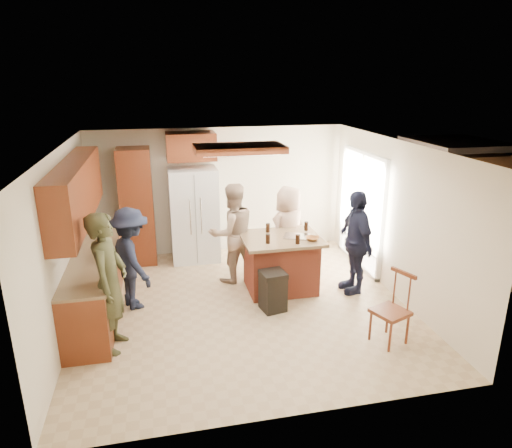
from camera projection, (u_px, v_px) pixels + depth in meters
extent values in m
plane|color=tan|center=(243.00, 306.00, 7.16)|extent=(5.00, 5.00, 0.00)
plane|color=white|center=(242.00, 146.00, 6.38)|extent=(5.00, 5.00, 0.00)
plane|color=beige|center=(220.00, 191.00, 9.09)|extent=(5.00, 0.00, 5.00)
plane|color=beige|center=(290.00, 312.00, 4.45)|extent=(5.00, 0.00, 5.00)
plane|color=beige|center=(64.00, 243.00, 6.26)|extent=(0.00, 5.00, 5.00)
plane|color=beige|center=(396.00, 220.00, 7.27)|extent=(0.00, 5.00, 5.00)
cube|color=white|center=(362.00, 211.00, 8.44)|extent=(0.02, 1.60, 2.10)
cube|color=white|center=(361.00, 211.00, 8.44)|extent=(0.08, 1.72, 2.10)
cube|color=maroon|center=(239.00, 148.00, 6.58)|extent=(1.30, 0.70, 0.10)
cube|color=white|center=(239.00, 153.00, 6.60)|extent=(1.10, 0.50, 0.02)
cube|color=olive|center=(429.00, 259.00, 9.09)|extent=(3.00, 3.00, 0.10)
cube|color=#593319|center=(449.00, 199.00, 9.46)|extent=(1.40, 1.60, 2.00)
imported|color=#373820|center=(109.00, 283.00, 5.80)|extent=(0.62, 0.77, 1.87)
imported|color=tan|center=(232.00, 233.00, 7.81)|extent=(0.96, 0.73, 1.75)
imported|color=tan|center=(288.00, 231.00, 8.12)|extent=(0.94, 0.84, 1.62)
imported|color=#181B31|center=(355.00, 242.00, 7.43)|extent=(0.54, 1.02, 1.72)
imported|color=#181D30|center=(132.00, 259.00, 6.92)|extent=(0.86, 1.13, 1.59)
cube|color=maroon|center=(97.00, 282.00, 6.95)|extent=(0.60, 3.00, 0.88)
cube|color=#846B4C|center=(93.00, 254.00, 6.81)|extent=(0.64, 3.00, 0.04)
cube|color=maroon|center=(76.00, 191.00, 6.48)|extent=(0.35, 3.00, 0.85)
cube|color=maroon|center=(137.00, 207.00, 8.54)|extent=(0.60, 0.60, 2.20)
cube|color=maroon|center=(191.00, 146.00, 8.41)|extent=(0.90, 0.60, 0.50)
cube|color=white|center=(194.00, 215.00, 8.74)|extent=(0.90, 0.72, 1.80)
cube|color=gray|center=(196.00, 220.00, 8.40)|extent=(0.01, 0.01, 1.71)
cylinder|color=silver|center=(190.00, 217.00, 8.32)|extent=(0.02, 0.02, 0.70)
cylinder|color=silver|center=(201.00, 216.00, 8.36)|extent=(0.02, 0.02, 0.70)
cube|color=#A23F29|center=(281.00, 265.00, 7.60)|extent=(1.10, 0.85, 0.88)
cube|color=brown|center=(281.00, 238.00, 7.45)|extent=(1.28, 1.03, 0.05)
cube|color=silver|center=(297.00, 236.00, 7.45)|extent=(0.51, 0.45, 0.02)
imported|color=brown|center=(312.00, 239.00, 7.30)|extent=(0.28, 0.28, 0.05)
cylinder|color=black|center=(268.00, 239.00, 7.14)|extent=(0.07, 0.07, 0.15)
cylinder|color=black|center=(268.00, 228.00, 7.67)|extent=(0.07, 0.07, 0.15)
cylinder|color=black|center=(306.00, 226.00, 7.75)|extent=(0.07, 0.07, 0.15)
cylinder|color=black|center=(298.00, 239.00, 7.13)|extent=(0.07, 0.07, 0.15)
cube|color=black|center=(273.00, 293.00, 6.96)|extent=(0.40, 0.40, 0.55)
cube|color=black|center=(273.00, 274.00, 6.87)|extent=(0.41, 0.41, 0.08)
cube|color=maroon|center=(390.00, 312.00, 6.06)|extent=(0.54, 0.54, 0.05)
cylinder|color=maroon|center=(390.00, 337.00, 5.91)|extent=(0.05, 0.05, 0.44)
cylinder|color=maroon|center=(407.00, 329.00, 6.08)|extent=(0.05, 0.05, 0.44)
cylinder|color=maroon|center=(370.00, 325.00, 6.17)|extent=(0.05, 0.05, 0.44)
cylinder|color=maroon|center=(387.00, 318.00, 6.35)|extent=(0.05, 0.05, 0.44)
cube|color=maroon|center=(404.00, 273.00, 6.00)|extent=(0.18, 0.39, 0.05)
cylinder|color=maroon|center=(409.00, 294.00, 5.98)|extent=(0.03, 0.03, 0.50)
cylinder|color=maroon|center=(395.00, 287.00, 6.17)|extent=(0.03, 0.03, 0.50)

